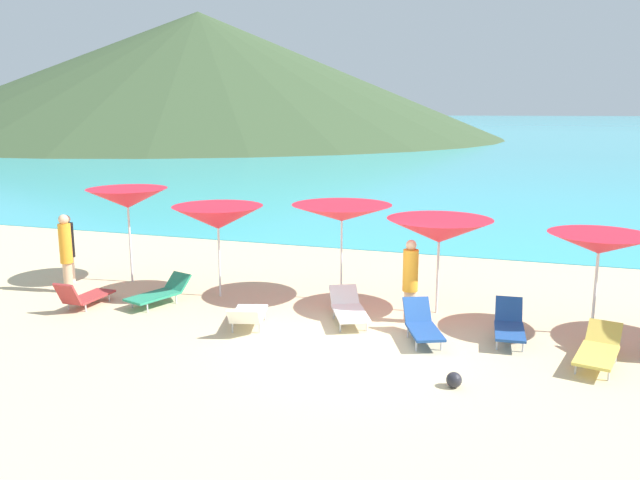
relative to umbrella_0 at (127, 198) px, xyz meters
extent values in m
cube|color=beige|center=(6.66, 7.40, -2.31)|extent=(50.00, 100.00, 0.30)
cube|color=#38B7CC|center=(6.66, 225.49, -2.15)|extent=(650.00, 440.00, 0.02)
cone|color=#384C2D|center=(-40.91, 79.09, 7.41)|extent=(93.79, 93.79, 19.15)
cylinder|color=silver|center=(0.00, 0.00, -1.02)|extent=(0.05, 0.05, 2.29)
cone|color=red|center=(0.00, 0.00, 0.00)|extent=(2.13, 2.13, 0.49)
sphere|color=silver|center=(0.00, 0.00, 0.16)|extent=(0.07, 0.07, 0.07)
cylinder|color=silver|center=(2.76, -0.48, -1.14)|extent=(0.05, 0.05, 2.03)
cone|color=red|center=(2.76, -0.48, -0.26)|extent=(2.26, 2.26, 0.54)
sphere|color=silver|center=(2.76, -0.48, -0.10)|extent=(0.07, 0.07, 0.07)
cylinder|color=silver|center=(5.55, 0.16, -1.09)|extent=(0.04, 0.04, 2.14)
cone|color=red|center=(5.55, 0.16, -0.11)|extent=(2.30, 2.30, 0.38)
sphere|color=silver|center=(5.55, 0.16, 0.01)|extent=(0.07, 0.07, 0.07)
cylinder|color=silver|center=(7.80, -0.11, -1.19)|extent=(0.05, 0.05, 1.95)
cone|color=red|center=(7.80, -0.11, -0.34)|extent=(2.30, 2.30, 0.51)
sphere|color=silver|center=(7.80, -0.11, -0.18)|extent=(0.07, 0.07, 0.07)
cylinder|color=silver|center=(10.90, -0.57, -1.20)|extent=(0.06, 0.06, 1.93)
cone|color=red|center=(10.90, -0.57, -0.33)|extent=(2.09, 2.09, 0.39)
sphere|color=silver|center=(10.90, -0.57, -0.20)|extent=(0.07, 0.07, 0.07)
cube|color=white|center=(4.28, -2.18, -1.91)|extent=(0.93, 1.27, 0.05)
cube|color=white|center=(4.48, -2.88, -1.73)|extent=(0.68, 0.52, 0.39)
cylinder|color=silver|center=(4.44, -1.76, -2.05)|extent=(0.04, 0.04, 0.23)
cylinder|color=silver|center=(3.92, -1.91, -2.05)|extent=(0.04, 0.04, 0.23)
cylinder|color=silver|center=(4.67, -2.53, -2.05)|extent=(0.04, 0.04, 0.23)
cylinder|color=silver|center=(4.14, -2.68, -2.05)|extent=(0.04, 0.04, 0.23)
cube|color=#D8BF4C|center=(10.83, -2.39, -1.91)|extent=(0.86, 1.34, 0.05)
cube|color=#D8BF4C|center=(11.01, -1.61, -1.75)|extent=(0.65, 0.52, 0.35)
cylinder|color=silver|center=(10.49, -2.72, -2.05)|extent=(0.04, 0.04, 0.23)
cylinder|color=silver|center=(10.99, -2.84, -2.05)|extent=(0.04, 0.04, 0.23)
cylinder|color=silver|center=(10.69, -1.88, -2.05)|extent=(0.04, 0.04, 0.23)
cylinder|color=silver|center=(11.18, -1.99, -2.05)|extent=(0.04, 0.04, 0.23)
cube|color=#1E478C|center=(7.87, -2.14, -1.91)|extent=(0.91, 1.17, 0.05)
cube|color=#1E478C|center=(7.60, -1.51, -1.70)|extent=(0.63, 0.56, 0.45)
cylinder|color=silver|center=(7.78, -2.52, -2.05)|extent=(0.04, 0.04, 0.23)
cylinder|color=silver|center=(8.21, -2.34, -2.05)|extent=(0.04, 0.04, 0.23)
cylinder|color=silver|center=(7.50, -1.85, -2.05)|extent=(0.04, 0.04, 0.23)
cylinder|color=silver|center=(7.93, -1.67, -2.05)|extent=(0.04, 0.04, 0.23)
cube|color=#1E478C|center=(9.38, -1.64, -1.90)|extent=(0.62, 1.13, 0.05)
cube|color=#1E478C|center=(9.33, -0.95, -1.68)|extent=(0.54, 0.37, 0.47)
cylinder|color=silver|center=(9.18, -1.99, -2.04)|extent=(0.04, 0.04, 0.23)
cylinder|color=silver|center=(9.64, -1.96, -2.04)|extent=(0.04, 0.04, 0.23)
cylinder|color=silver|center=(9.12, -1.23, -2.04)|extent=(0.04, 0.04, 0.23)
cylinder|color=silver|center=(9.58, -1.20, -2.04)|extent=(0.04, 0.04, 0.23)
cube|color=#A53333|center=(0.27, -2.01, -1.97)|extent=(0.54, 1.17, 0.05)
cube|color=#A53333|center=(0.26, -2.73, -1.71)|extent=(0.51, 0.31, 0.53)
cylinder|color=silver|center=(0.50, -1.65, -2.08)|extent=(0.04, 0.04, 0.17)
cylinder|color=silver|center=(0.05, -1.64, -2.08)|extent=(0.04, 0.04, 0.17)
cylinder|color=silver|center=(0.49, -2.47, -2.08)|extent=(0.04, 0.04, 0.17)
cylinder|color=silver|center=(0.04, -2.46, -2.08)|extent=(0.04, 0.04, 0.17)
cube|color=white|center=(6.24, -1.51, -1.91)|extent=(1.08, 1.35, 0.05)
cube|color=white|center=(5.90, -0.79, -1.75)|extent=(0.73, 0.66, 0.36)
cylinder|color=silver|center=(6.16, -1.97, -2.05)|extent=(0.04, 0.04, 0.23)
cylinder|color=silver|center=(6.65, -1.74, -2.05)|extent=(0.04, 0.04, 0.23)
cylinder|color=silver|center=(5.80, -1.22, -2.05)|extent=(0.04, 0.04, 0.23)
cylinder|color=silver|center=(6.29, -0.99, -2.05)|extent=(0.04, 0.04, 0.23)
cube|color=#268C66|center=(1.67, -1.65, -1.93)|extent=(0.95, 1.30, 0.05)
cube|color=#268C66|center=(1.90, -0.94, -1.76)|extent=(0.67, 0.53, 0.38)
cylinder|color=silver|center=(1.30, -1.91, -2.06)|extent=(0.04, 0.04, 0.20)
cylinder|color=silver|center=(1.80, -2.08, -2.06)|extent=(0.04, 0.04, 0.20)
cylinder|color=silver|center=(1.56, -1.14, -2.06)|extent=(0.04, 0.04, 0.20)
cylinder|color=silver|center=(2.05, -1.30, -2.06)|extent=(0.04, 0.04, 0.20)
cylinder|color=#DBAA84|center=(7.35, -0.90, -1.83)|extent=(0.24, 0.24, 0.67)
cylinder|color=orange|center=(7.35, -0.90, -1.06)|extent=(0.32, 0.32, 0.87)
sphere|color=#DBAA84|center=(7.35, -0.90, -0.53)|extent=(0.22, 0.22, 0.22)
cylinder|color=beige|center=(-1.45, -0.56, -1.83)|extent=(0.24, 0.24, 0.67)
cylinder|color=#26262D|center=(-1.45, -0.56, -1.05)|extent=(0.32, 0.32, 0.87)
sphere|color=beige|center=(-1.45, -0.56, -0.52)|extent=(0.22, 0.22, 0.22)
cylinder|color=#DBAA84|center=(-0.90, -1.30, -1.80)|extent=(0.22, 0.22, 0.73)
cylinder|color=orange|center=(-0.90, -1.30, -0.95)|extent=(0.29, 0.29, 0.95)
sphere|color=#DBAA84|center=(-0.90, -1.30, -0.37)|extent=(0.24, 0.24, 0.24)
sphere|color=#26262D|center=(8.62, -3.89, -2.03)|extent=(0.25, 0.25, 0.25)
camera|label=1|loc=(9.58, -13.62, 2.19)|focal=35.97mm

